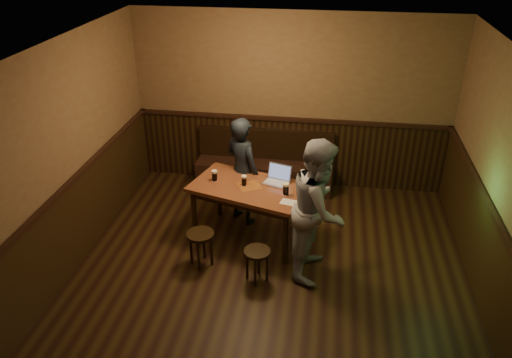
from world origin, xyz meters
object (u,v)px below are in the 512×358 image
at_px(bench, 264,169).
at_px(laptop, 278,178).
at_px(pub_table, 249,193).
at_px(pint_left, 214,176).
at_px(person_grey, 319,209).
at_px(stool_right, 257,256).
at_px(person_suit, 242,171).
at_px(pint_mid, 244,181).
at_px(pint_right, 286,189).
at_px(stool_left, 201,239).

bearing_deg(bench, laptop, -74.66).
height_order(pub_table, pint_left, pint_left).
height_order(pint_left, person_grey, person_grey).
xyz_separation_m(stool_right, person_suit, (-0.42, 1.36, 0.45)).
height_order(laptop, person_suit, person_suit).
relative_size(pub_table, pint_mid, 11.84).
distance_m(stool_right, person_grey, 0.94).
height_order(laptop, person_grey, person_grey).
height_order(bench, pint_left, pint_left).
distance_m(pint_left, pint_right, 1.02).
bearing_deg(pub_table, pint_left, -172.14).
height_order(pub_table, stool_right, pub_table).
distance_m(stool_right, laptop, 1.20).
height_order(pub_table, stool_left, pub_table).
xyz_separation_m(bench, person_grey, (0.94, -2.07, 0.58)).
bearing_deg(person_suit, stool_left, 109.38).
relative_size(bench, pint_left, 14.02).
xyz_separation_m(pint_mid, person_suit, (-0.10, 0.44, -0.08)).
bearing_deg(stool_right, laptop, 83.78).
relative_size(pint_right, laptop, 0.42).
bearing_deg(laptop, bench, 122.39).
height_order(bench, stool_left, bench).
height_order(pint_right, laptop, laptop).
bearing_deg(bench, pub_table, -90.00).
bearing_deg(stool_left, person_suit, 73.74).
xyz_separation_m(pint_right, person_grey, (0.44, -0.42, 0.00)).
relative_size(bench, laptop, 5.53).
distance_m(bench, stool_left, 2.25).
xyz_separation_m(bench, stool_right, (0.24, -2.39, 0.04)).
bearing_deg(person_suit, person_grey, 172.90).
relative_size(stool_left, stool_right, 1.08).
distance_m(pint_right, person_grey, 0.61).
bearing_deg(pint_left, pint_right, -12.95).
relative_size(stool_right, pint_left, 2.80).
height_order(stool_left, pint_right, pint_right).
bearing_deg(person_grey, stool_right, 123.60).
relative_size(pub_table, stool_right, 3.87).
xyz_separation_m(bench, person_suit, (-0.17, -1.04, 0.49)).
bearing_deg(stool_right, pint_right, 70.89).
bearing_deg(stool_right, pint_left, 126.82).
distance_m(bench, person_suit, 1.16).
xyz_separation_m(laptop, person_suit, (-0.54, 0.28, -0.07)).
bearing_deg(pint_mid, pint_right, -16.06).
relative_size(pub_table, person_grey, 0.95).
xyz_separation_m(pint_mid, laptop, (0.43, 0.16, -0.01)).
bearing_deg(bench, person_grey, -65.51).
relative_size(stool_left, pint_mid, 3.31).
relative_size(stool_right, laptop, 1.10).
relative_size(person_suit, person_grey, 0.89).
relative_size(stool_right, pint_mid, 3.06).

